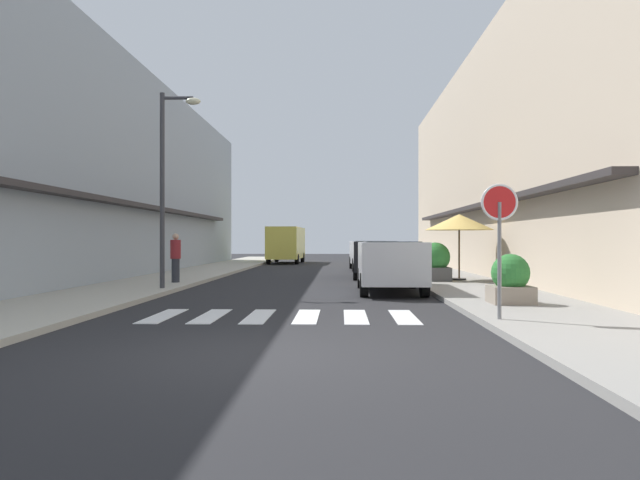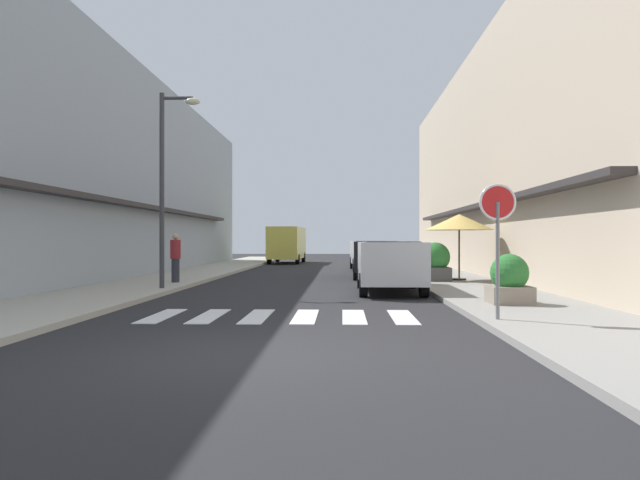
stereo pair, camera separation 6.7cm
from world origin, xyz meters
The scene contains 16 objects.
ground_plane centered at (0.00, 15.15, 0.00)m, with size 83.32×83.32×0.00m, color #232326.
sidewalk_left centered at (-5.14, 15.15, 0.06)m, with size 3.05×53.02×0.12m, color #ADA899.
sidewalk_right centered at (5.14, 15.15, 0.06)m, with size 3.05×53.02×0.12m, color gray.
building_row_left centered at (-9.16, 16.04, 4.22)m, with size 5.50×36.09×8.43m.
building_row_right centered at (9.16, 16.04, 4.77)m, with size 5.50×36.09×9.54m.
crosswalk centered at (0.00, 3.84, 0.01)m, with size 5.20×2.20×0.01m.
parked_car_near centered at (2.56, 9.28, 0.92)m, with size 1.84×4.37×1.47m.
parked_car_mid centered at (2.56, 15.78, 0.92)m, with size 1.92×4.50×1.47m.
parked_car_far centered at (2.56, 21.93, 0.92)m, with size 1.92×4.40×1.47m.
delivery_van centered at (-2.41, 30.73, 1.41)m, with size 2.16×5.47×2.37m.
round_street_sign centered at (3.92, 2.74, 1.94)m, with size 0.65×0.07×2.38m.
street_lamp centered at (-3.84, 9.14, 3.55)m, with size 1.19×0.28×5.65m.
cafe_umbrella centered at (5.26, 12.89, 2.12)m, with size 2.37×2.37×2.29m.
planter_corner centered at (4.86, 5.34, 0.63)m, with size 0.89×0.89×1.09m.
planter_midblock centered at (4.38, 12.55, 0.76)m, with size 1.00×1.00×1.31m.
pedestrian_walking_near centered at (-4.28, 11.45, 0.96)m, with size 0.34×0.34×1.61m.
Camera 2 is at (1.19, -7.66, 1.51)m, focal length 33.00 mm.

